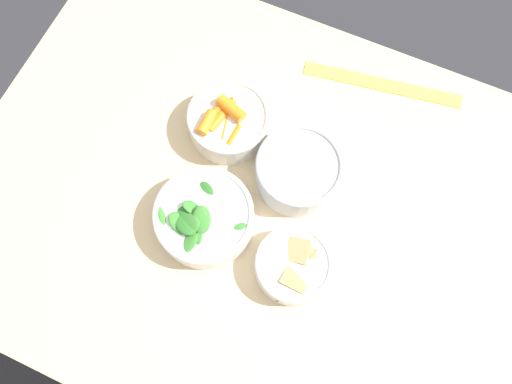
{
  "coord_description": "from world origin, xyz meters",
  "views": [
    {
      "loc": [
        0.08,
        -0.24,
        1.61
      ],
      "look_at": [
        -0.04,
        0.01,
        0.77
      ],
      "focal_mm": 35.0,
      "sensor_mm": 36.0,
      "label": 1
    }
  ],
  "objects_px": {
    "bowl_carrots": "(229,121)",
    "ruler": "(382,84)",
    "bowl_beans_hotdog": "(298,171)",
    "bowl_cookies": "(294,265)",
    "bowl_greens": "(203,218)"
  },
  "relations": [
    {
      "from": "bowl_beans_hotdog",
      "to": "bowl_greens",
      "type": "bearing_deg",
      "value": -128.59
    },
    {
      "from": "bowl_beans_hotdog",
      "to": "ruler",
      "type": "xyz_separation_m",
      "value": [
        0.08,
        0.25,
        -0.03
      ]
    },
    {
      "from": "bowl_greens",
      "to": "bowl_cookies",
      "type": "xyz_separation_m",
      "value": [
        0.18,
        -0.01,
        -0.01
      ]
    },
    {
      "from": "bowl_carrots",
      "to": "ruler",
      "type": "relative_size",
      "value": 0.49
    },
    {
      "from": "bowl_carrots",
      "to": "ruler",
      "type": "bearing_deg",
      "value": 41.5
    },
    {
      "from": "bowl_beans_hotdog",
      "to": "bowl_carrots",
      "type": "bearing_deg",
      "value": 165.85
    },
    {
      "from": "bowl_greens",
      "to": "bowl_beans_hotdog",
      "type": "xyz_separation_m",
      "value": [
        0.12,
        0.15,
        -0.0
      ]
    },
    {
      "from": "bowl_beans_hotdog",
      "to": "ruler",
      "type": "height_order",
      "value": "bowl_beans_hotdog"
    },
    {
      "from": "bowl_carrots",
      "to": "bowl_greens",
      "type": "xyz_separation_m",
      "value": [
        0.04,
        -0.19,
        -0.0
      ]
    },
    {
      "from": "bowl_carrots",
      "to": "bowl_cookies",
      "type": "distance_m",
      "value": 0.29
    },
    {
      "from": "bowl_beans_hotdog",
      "to": "bowl_cookies",
      "type": "xyz_separation_m",
      "value": [
        0.06,
        -0.16,
        -0.01
      ]
    },
    {
      "from": "ruler",
      "to": "bowl_greens",
      "type": "bearing_deg",
      "value": -116.54
    },
    {
      "from": "bowl_carrots",
      "to": "ruler",
      "type": "height_order",
      "value": "bowl_carrots"
    },
    {
      "from": "bowl_greens",
      "to": "ruler",
      "type": "relative_size",
      "value": 0.57
    },
    {
      "from": "bowl_cookies",
      "to": "bowl_carrots",
      "type": "bearing_deg",
      "value": 137.18
    }
  ]
}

